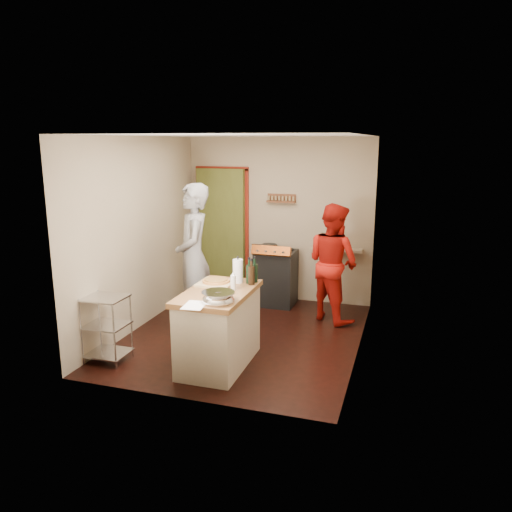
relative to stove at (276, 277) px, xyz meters
The scene contains 10 objects.
floor 1.49m from the stove, 91.94° to the right, with size 3.50×3.50×0.00m, color black.
back_wall 1.03m from the stove, 152.49° to the left, with size 3.00×0.44×2.60m.
left_wall 2.27m from the stove, 137.40° to the right, with size 0.04×3.50×2.60m, color tan.
right_wall 2.20m from the stove, 44.44° to the right, with size 0.04×3.50×2.60m, color tan.
ceiling 2.59m from the stove, 91.94° to the right, with size 3.00×3.50×0.02m, color white.
stove is the anchor object (origin of this frame).
wire_shelving 2.94m from the stove, 116.85° to the right, with size 0.48×0.40×0.80m.
island 2.32m from the stove, 90.93° to the right, with size 0.70×1.30×1.20m.
person_stripe 1.64m from the stove, 121.01° to the right, with size 0.73×0.48×2.00m, color #9FA0A3.
person_red 1.11m from the stove, 23.58° to the right, with size 0.82×0.64×1.69m, color #A9130B.
Camera 1 is at (2.02, -5.89, 2.54)m, focal length 35.00 mm.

